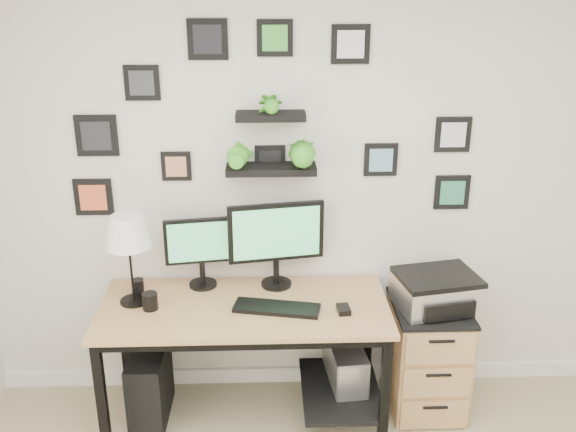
{
  "coord_description": "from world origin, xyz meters",
  "views": [
    {
      "loc": [
        -0.33,
        -1.51,
        2.48
      ],
      "look_at": [
        -0.21,
        1.83,
        1.2
      ],
      "focal_mm": 40.0,
      "sensor_mm": 36.0,
      "label": 1
    }
  ],
  "objects_px": {
    "desk": "(251,322)",
    "file_cabinet": "(427,356)",
    "monitor_right": "(276,238)",
    "printer": "(437,291)",
    "mug": "(150,301)",
    "pc_tower_grey": "(345,376)",
    "monitor_left": "(201,247)",
    "table_lamp": "(128,234)",
    "pc_tower_black": "(150,384)"
  },
  "relations": [
    {
      "from": "desk",
      "to": "table_lamp",
      "type": "height_order",
      "value": "table_lamp"
    },
    {
      "from": "pc_tower_grey",
      "to": "file_cabinet",
      "type": "bearing_deg",
      "value": 1.0
    },
    {
      "from": "table_lamp",
      "to": "mug",
      "type": "xyz_separation_m",
      "value": [
        0.1,
        -0.08,
        -0.37
      ]
    },
    {
      "from": "mug",
      "to": "pc_tower_black",
      "type": "relative_size",
      "value": 0.21
    },
    {
      "from": "pc_tower_black",
      "to": "pc_tower_grey",
      "type": "bearing_deg",
      "value": 3.38
    },
    {
      "from": "monitor_right",
      "to": "pc_tower_grey",
      "type": "xyz_separation_m",
      "value": [
        0.4,
        -0.15,
        -0.84
      ]
    },
    {
      "from": "desk",
      "to": "file_cabinet",
      "type": "bearing_deg",
      "value": 3.21
    },
    {
      "from": "monitor_left",
      "to": "monitor_right",
      "type": "xyz_separation_m",
      "value": [
        0.43,
        -0.01,
        0.06
      ]
    },
    {
      "from": "pc_tower_grey",
      "to": "printer",
      "type": "xyz_separation_m",
      "value": [
        0.51,
        0.01,
        0.56
      ]
    },
    {
      "from": "monitor_right",
      "to": "table_lamp",
      "type": "xyz_separation_m",
      "value": [
        -0.8,
        -0.17,
        0.11
      ]
    },
    {
      "from": "table_lamp",
      "to": "mug",
      "type": "relative_size",
      "value": 5.42
    },
    {
      "from": "monitor_right",
      "to": "mug",
      "type": "xyz_separation_m",
      "value": [
        -0.69,
        -0.25,
        -0.26
      ]
    },
    {
      "from": "table_lamp",
      "to": "file_cabinet",
      "type": "bearing_deg",
      "value": 1.08
    },
    {
      "from": "table_lamp",
      "to": "pc_tower_grey",
      "type": "height_order",
      "value": "table_lamp"
    },
    {
      "from": "monitor_right",
      "to": "pc_tower_grey",
      "type": "bearing_deg",
      "value": -19.98
    },
    {
      "from": "monitor_left",
      "to": "table_lamp",
      "type": "bearing_deg",
      "value": -153.78
    },
    {
      "from": "monitor_left",
      "to": "pc_tower_grey",
      "type": "relative_size",
      "value": 0.95
    },
    {
      "from": "monitor_left",
      "to": "pc_tower_grey",
      "type": "distance_m",
      "value": 1.16
    },
    {
      "from": "desk",
      "to": "file_cabinet",
      "type": "xyz_separation_m",
      "value": [
        1.04,
        0.06,
        -0.29
      ]
    },
    {
      "from": "desk",
      "to": "mug",
      "type": "height_order",
      "value": "mug"
    },
    {
      "from": "desk",
      "to": "monitor_left",
      "type": "height_order",
      "value": "monitor_left"
    },
    {
      "from": "table_lamp",
      "to": "monitor_left",
      "type": "bearing_deg",
      "value": 26.22
    },
    {
      "from": "pc_tower_black",
      "to": "printer",
      "type": "relative_size",
      "value": 0.89
    },
    {
      "from": "mug",
      "to": "file_cabinet",
      "type": "distance_m",
      "value": 1.65
    },
    {
      "from": "desk",
      "to": "monitor_left",
      "type": "relative_size",
      "value": 3.78
    },
    {
      "from": "monitor_right",
      "to": "file_cabinet",
      "type": "distance_m",
      "value": 1.15
    },
    {
      "from": "monitor_right",
      "to": "printer",
      "type": "distance_m",
      "value": 0.96
    },
    {
      "from": "pc_tower_grey",
      "to": "desk",
      "type": "bearing_deg",
      "value": -174.84
    },
    {
      "from": "monitor_left",
      "to": "table_lamp",
      "type": "xyz_separation_m",
      "value": [
        -0.37,
        -0.18,
        0.17
      ]
    },
    {
      "from": "monitor_left",
      "to": "pc_tower_black",
      "type": "relative_size",
      "value": 0.95
    },
    {
      "from": "monitor_right",
      "to": "pc_tower_grey",
      "type": "height_order",
      "value": "monitor_right"
    },
    {
      "from": "printer",
      "to": "table_lamp",
      "type": "bearing_deg",
      "value": -178.97
    },
    {
      "from": "table_lamp",
      "to": "pc_tower_black",
      "type": "bearing_deg",
      "value": -29.28
    },
    {
      "from": "mug",
      "to": "pc_tower_black",
      "type": "distance_m",
      "value": 0.58
    },
    {
      "from": "printer",
      "to": "monitor_left",
      "type": "bearing_deg",
      "value": 173.61
    },
    {
      "from": "desk",
      "to": "mug",
      "type": "xyz_separation_m",
      "value": [
        -0.55,
        -0.06,
        0.17
      ]
    },
    {
      "from": "monitor_left",
      "to": "monitor_right",
      "type": "relative_size",
      "value": 0.77
    },
    {
      "from": "monitor_right",
      "to": "pc_tower_grey",
      "type": "relative_size",
      "value": 1.23
    },
    {
      "from": "table_lamp",
      "to": "file_cabinet",
      "type": "height_order",
      "value": "table_lamp"
    },
    {
      "from": "desk",
      "to": "pc_tower_grey",
      "type": "distance_m",
      "value": 0.69
    },
    {
      "from": "monitor_right",
      "to": "table_lamp",
      "type": "height_order",
      "value": "table_lamp"
    },
    {
      "from": "table_lamp",
      "to": "pc_tower_grey",
      "type": "distance_m",
      "value": 1.53
    },
    {
      "from": "desk",
      "to": "pc_tower_black",
      "type": "relative_size",
      "value": 3.6
    },
    {
      "from": "monitor_right",
      "to": "file_cabinet",
      "type": "relative_size",
      "value": 0.82
    },
    {
      "from": "pc_tower_grey",
      "to": "file_cabinet",
      "type": "xyz_separation_m",
      "value": [
        0.49,
        0.01,
        0.12
      ]
    },
    {
      "from": "monitor_left",
      "to": "printer",
      "type": "xyz_separation_m",
      "value": [
        1.34,
        -0.15,
        -0.23
      ]
    },
    {
      "from": "monitor_right",
      "to": "printer",
      "type": "xyz_separation_m",
      "value": [
        0.91,
        -0.14,
        -0.28
      ]
    },
    {
      "from": "mug",
      "to": "monitor_left",
      "type": "bearing_deg",
      "value": 45.17
    },
    {
      "from": "monitor_right",
      "to": "table_lamp",
      "type": "relative_size",
      "value": 1.07
    },
    {
      "from": "mug",
      "to": "pc_tower_grey",
      "type": "height_order",
      "value": "mug"
    }
  ]
}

